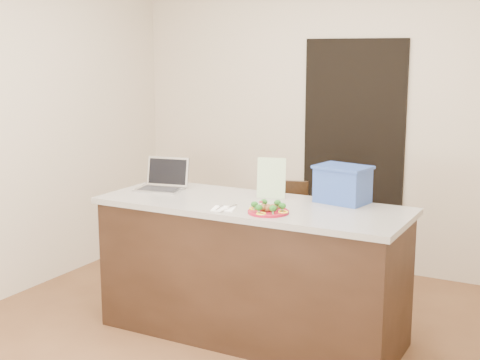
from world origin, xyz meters
The scene contains 16 objects.
ground centered at (0.00, 0.00, 0.00)m, with size 4.00×4.00×0.00m, color brown.
room_shell centered at (0.00, 0.00, 1.62)m, with size 4.00×4.00×4.00m.
doorway centered at (0.10, 1.98, 1.00)m, with size 0.90×0.02×2.00m, color black.
island centered at (0.00, 0.25, 0.46)m, with size 2.06×0.76×0.92m.
plate centered at (0.22, 0.05, 0.93)m, with size 0.26×0.26×0.02m.
meatballs centered at (0.22, 0.05, 0.95)m, with size 0.10×0.10×0.04m.
broccoli centered at (0.22, 0.05, 0.97)m, with size 0.21×0.21×0.04m.
pepper_rings centered at (0.22, 0.05, 0.94)m, with size 0.26×0.26×0.01m.
napkin centered at (-0.08, 0.01, 0.92)m, with size 0.14×0.14×0.01m, color white.
fork centered at (-0.10, 0.02, 0.93)m, with size 0.04×0.14×0.00m.
knife centered at (-0.05, -0.01, 0.93)m, with size 0.03×0.21×0.01m.
yogurt_bottle centered at (0.16, 0.06, 0.95)m, with size 0.03×0.03×0.07m.
laptop centered at (-0.76, 0.34, 0.98)m, with size 0.35×0.30×0.22m.
leaflet centered at (0.05, 0.44, 1.06)m, with size 0.19×0.00×0.28m, color white.
blue_box centered at (0.52, 0.54, 1.04)m, with size 0.38×0.30×0.25m.
chair centered at (-0.20, 1.11, 0.50)m, with size 0.48×0.49×0.88m.
Camera 1 is at (1.95, -3.54, 1.91)m, focal length 50.00 mm.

